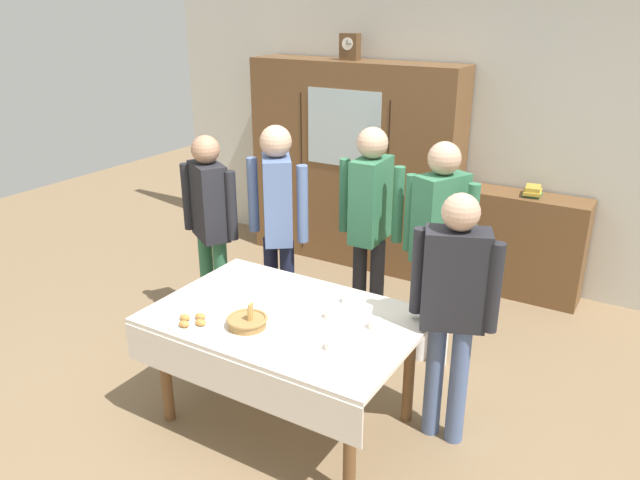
{
  "coord_description": "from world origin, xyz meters",
  "views": [
    {
      "loc": [
        1.85,
        -2.89,
        2.52
      ],
      "look_at": [
        0.0,
        0.2,
        1.11
      ],
      "focal_mm": 34.35,
      "sensor_mm": 36.0,
      "label": 1
    }
  ],
  "objects_px": {
    "bread_basket": "(247,321)",
    "person_by_cabinet": "(439,234)",
    "mantel_clock": "(350,47)",
    "tea_cup_near_left": "(331,315)",
    "dining_table": "(283,332)",
    "wall_cabinet": "(354,165)",
    "person_beside_shelf": "(370,215)",
    "pastry_plate": "(193,322)",
    "person_behind_table_right": "(278,215)",
    "tea_cup_mid_right": "(332,346)",
    "person_behind_table_left": "(453,298)",
    "spoon_near_left": "(285,344)",
    "tea_cup_mid_left": "(348,299)",
    "book_stack": "(533,191)",
    "spoon_near_right": "(300,288)",
    "spoon_back_edge": "(239,292)",
    "tea_cup_back_edge": "(375,325)",
    "person_near_right_end": "(210,216)",
    "bookshelf_low": "(525,246)"
  },
  "relations": [
    {
      "from": "tea_cup_mid_left",
      "to": "tea_cup_mid_right",
      "type": "bearing_deg",
      "value": -70.18
    },
    {
      "from": "dining_table",
      "to": "person_behind_table_left",
      "type": "distance_m",
      "value": 1.03
    },
    {
      "from": "person_by_cabinet",
      "to": "person_behind_table_right",
      "type": "distance_m",
      "value": 1.18
    },
    {
      "from": "bookshelf_low",
      "to": "tea_cup_near_left",
      "type": "height_order",
      "value": "bookshelf_low"
    },
    {
      "from": "wall_cabinet",
      "to": "mantel_clock",
      "type": "height_order",
      "value": "mantel_clock"
    },
    {
      "from": "mantel_clock",
      "to": "tea_cup_near_left",
      "type": "height_order",
      "value": "mantel_clock"
    },
    {
      "from": "pastry_plate",
      "to": "mantel_clock",
      "type": "bearing_deg",
      "value": 100.9
    },
    {
      "from": "mantel_clock",
      "to": "person_behind_table_left",
      "type": "bearing_deg",
      "value": -49.55
    },
    {
      "from": "dining_table",
      "to": "person_behind_table_right",
      "type": "height_order",
      "value": "person_behind_table_right"
    },
    {
      "from": "pastry_plate",
      "to": "spoon_near_right",
      "type": "xyz_separation_m",
      "value": [
        0.28,
        0.73,
        -0.01
      ]
    },
    {
      "from": "person_by_cabinet",
      "to": "person_beside_shelf",
      "type": "height_order",
      "value": "person_beside_shelf"
    },
    {
      "from": "tea_cup_near_left",
      "to": "person_behind_table_left",
      "type": "distance_m",
      "value": 0.72
    },
    {
      "from": "bread_basket",
      "to": "person_by_cabinet",
      "type": "distance_m",
      "value": 1.51
    },
    {
      "from": "bread_basket",
      "to": "spoon_back_edge",
      "type": "bearing_deg",
      "value": 133.82
    },
    {
      "from": "mantel_clock",
      "to": "bread_basket",
      "type": "distance_m",
      "value": 3.2
    },
    {
      "from": "tea_cup_back_edge",
      "to": "tea_cup_mid_left",
      "type": "bearing_deg",
      "value": 144.92
    },
    {
      "from": "spoon_near_left",
      "to": "person_near_right_end",
      "type": "bearing_deg",
      "value": 143.92
    },
    {
      "from": "book_stack",
      "to": "tea_cup_mid_left",
      "type": "distance_m",
      "value": 2.36
    },
    {
      "from": "tea_cup_near_left",
      "to": "person_behind_table_right",
      "type": "relative_size",
      "value": 0.08
    },
    {
      "from": "person_by_cabinet",
      "to": "book_stack",
      "type": "bearing_deg",
      "value": 78.7
    },
    {
      "from": "dining_table",
      "to": "person_by_cabinet",
      "type": "xyz_separation_m",
      "value": [
        0.53,
        1.15,
        0.36
      ]
    },
    {
      "from": "pastry_plate",
      "to": "tea_cup_near_left",
      "type": "bearing_deg",
      "value": 35.86
    },
    {
      "from": "tea_cup_mid_left",
      "to": "spoon_near_left",
      "type": "relative_size",
      "value": 1.09
    },
    {
      "from": "person_beside_shelf",
      "to": "person_behind_table_left",
      "type": "xyz_separation_m",
      "value": [
        0.94,
        -0.83,
        -0.08
      ]
    },
    {
      "from": "tea_cup_mid_left",
      "to": "person_behind_table_right",
      "type": "height_order",
      "value": "person_behind_table_right"
    },
    {
      "from": "wall_cabinet",
      "to": "tea_cup_mid_left",
      "type": "distance_m",
      "value": 2.52
    },
    {
      "from": "spoon_back_edge",
      "to": "wall_cabinet",
      "type": "bearing_deg",
      "value": 100.84
    },
    {
      "from": "book_stack",
      "to": "spoon_near_right",
      "type": "bearing_deg",
      "value": -112.7
    },
    {
      "from": "spoon_near_right",
      "to": "person_behind_table_left",
      "type": "bearing_deg",
      "value": 0.58
    },
    {
      "from": "tea_cup_back_edge",
      "to": "person_beside_shelf",
      "type": "relative_size",
      "value": 0.08
    },
    {
      "from": "bookshelf_low",
      "to": "tea_cup_near_left",
      "type": "relative_size",
      "value": 7.76
    },
    {
      "from": "spoon_back_edge",
      "to": "person_beside_shelf",
      "type": "relative_size",
      "value": 0.07
    },
    {
      "from": "wall_cabinet",
      "to": "person_by_cabinet",
      "type": "bearing_deg",
      "value": -45.19
    },
    {
      "from": "bookshelf_low",
      "to": "person_beside_shelf",
      "type": "bearing_deg",
      "value": -121.29
    },
    {
      "from": "person_by_cabinet",
      "to": "bread_basket",
      "type": "bearing_deg",
      "value": -115.36
    },
    {
      "from": "spoon_near_right",
      "to": "spoon_near_left",
      "type": "relative_size",
      "value": 1.0
    },
    {
      "from": "spoon_back_edge",
      "to": "person_near_right_end",
      "type": "bearing_deg",
      "value": 140.89
    },
    {
      "from": "mantel_clock",
      "to": "bookshelf_low",
      "type": "xyz_separation_m",
      "value": [
        1.79,
        0.05,
        -1.65
      ]
    },
    {
      "from": "tea_cup_mid_left",
      "to": "tea_cup_back_edge",
      "type": "bearing_deg",
      "value": -35.08
    },
    {
      "from": "dining_table",
      "to": "spoon_near_right",
      "type": "relative_size",
      "value": 13.37
    },
    {
      "from": "wall_cabinet",
      "to": "spoon_near_left",
      "type": "xyz_separation_m",
      "value": [
        1.09,
        -2.84,
        -0.24
      ]
    },
    {
      "from": "wall_cabinet",
      "to": "bookshelf_low",
      "type": "height_order",
      "value": "wall_cabinet"
    },
    {
      "from": "tea_cup_mid_right",
      "to": "pastry_plate",
      "type": "xyz_separation_m",
      "value": [
        -0.84,
        -0.17,
        -0.01
      ]
    },
    {
      "from": "dining_table",
      "to": "tea_cup_back_edge",
      "type": "bearing_deg",
      "value": 16.24
    },
    {
      "from": "spoon_back_edge",
      "to": "tea_cup_near_left",
      "type": "bearing_deg",
      "value": -0.19
    },
    {
      "from": "wall_cabinet",
      "to": "tea_cup_near_left",
      "type": "bearing_deg",
      "value": -64.77
    },
    {
      "from": "book_stack",
      "to": "person_behind_table_right",
      "type": "relative_size",
      "value": 0.14
    },
    {
      "from": "dining_table",
      "to": "bread_basket",
      "type": "distance_m",
      "value": 0.26
    },
    {
      "from": "spoon_back_edge",
      "to": "spoon_near_left",
      "type": "height_order",
      "value": "same"
    },
    {
      "from": "tea_cup_mid_right",
      "to": "spoon_near_left",
      "type": "bearing_deg",
      "value": -162.06
    }
  ]
}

